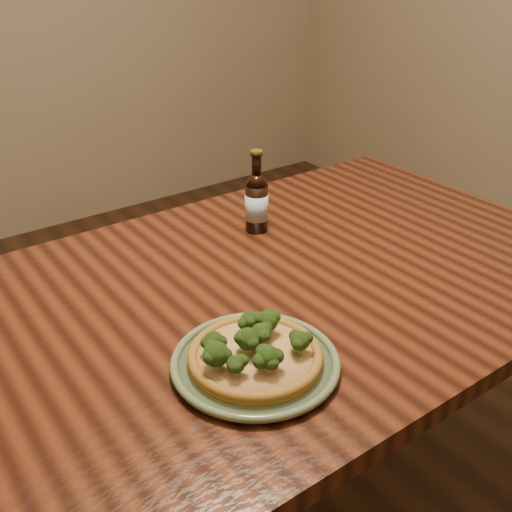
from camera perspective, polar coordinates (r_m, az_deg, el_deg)
table at (r=1.27m, az=-0.82°, el=-6.82°), size 1.60×0.90×0.75m
plate at (r=1.01m, az=-0.07°, el=-10.11°), size 0.28×0.28×0.02m
pizza at (r=1.00m, az=-0.17°, el=-9.27°), size 0.22×0.22×0.07m
beer_bottle at (r=1.43m, az=0.05°, el=5.18°), size 0.06×0.06×0.20m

